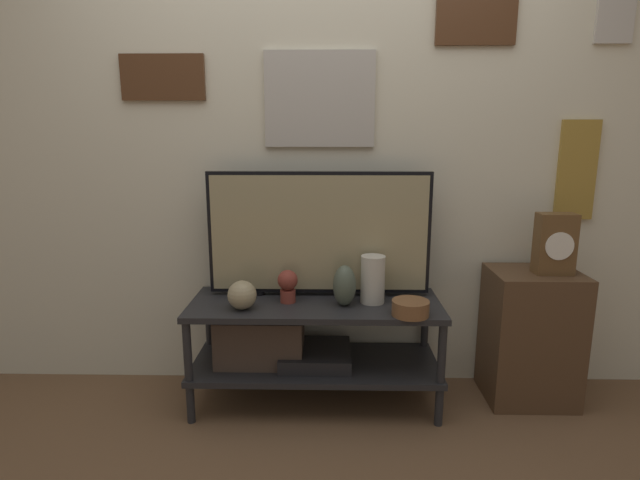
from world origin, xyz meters
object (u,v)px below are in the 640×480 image
television (319,233)px  decorative_bust (288,284)px  vase_tall_ceramic (373,279)px  vase_wide_bowl (410,308)px  vase_urn_stoneware (345,286)px  vase_round_glass (242,295)px  mantel_clock (555,244)px

television → decorative_bust: bearing=-144.2°
vase_tall_ceramic → vase_wide_bowl: (0.16, -0.18, -0.08)m
television → vase_urn_stoneware: bearing=-50.5°
vase_round_glass → television: bearing=30.4°
vase_tall_ceramic → vase_round_glass: bearing=-170.3°
television → vase_wide_bowl: television is taller
television → vase_tall_ceramic: 0.36m
television → vase_round_glass: size_ratio=8.10×
vase_wide_bowl → decorative_bust: bearing=163.5°
vase_wide_bowl → mantel_clock: 0.80m
television → vase_wide_bowl: (0.43, -0.29, -0.30)m
vase_tall_ceramic → decorative_bust: bearing=-179.4°
vase_tall_ceramic → decorative_bust: vase_tall_ceramic is taller
vase_tall_ceramic → vase_wide_bowl: size_ratio=1.38×
mantel_clock → decorative_bust: bearing=-178.6°
vase_urn_stoneware → vase_round_glass: (-0.49, -0.06, -0.03)m
television → vase_tall_ceramic: bearing=-21.6°
television → mantel_clock: television is taller
vase_urn_stoneware → television: bearing=129.5°
decorative_bust → mantel_clock: (1.32, 0.03, 0.21)m
vase_tall_ceramic → vase_wide_bowl: 0.26m
vase_round_glass → vase_tall_ceramic: vase_tall_ceramic is taller
vase_urn_stoneware → vase_round_glass: size_ratio=1.45×
vase_tall_ceramic → vase_wide_bowl: vase_tall_ceramic is taller
vase_round_glass → vase_urn_stoneware: bearing=6.9°
decorative_bust → mantel_clock: bearing=1.4°
television → vase_tall_ceramic: (0.27, -0.11, -0.21)m
vase_wide_bowl → vase_urn_stoneware: bearing=156.7°
vase_tall_ceramic → decorative_bust: (-0.42, -0.00, -0.03)m
vase_urn_stoneware → decorative_bust: bearing=171.2°
decorative_bust → television: bearing=35.8°
mantel_clock → television: bearing=176.1°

